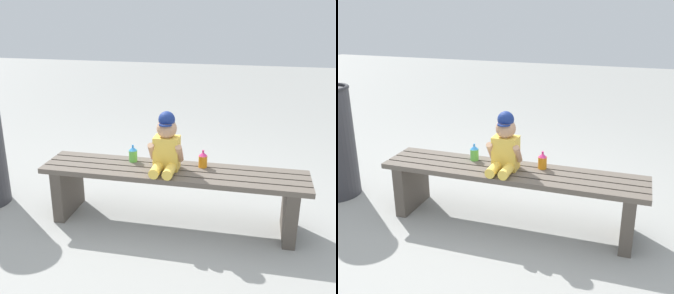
% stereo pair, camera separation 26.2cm
% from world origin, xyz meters
% --- Properties ---
extents(ground_plane, '(16.00, 16.00, 0.00)m').
position_xyz_m(ground_plane, '(0.00, 0.00, 0.00)').
color(ground_plane, '#999993').
extents(park_bench, '(1.82, 0.37, 0.41)m').
position_xyz_m(park_bench, '(0.00, -0.00, 0.29)').
color(park_bench, '#60564C').
rests_on(park_bench, ground_plane).
extents(child_figure, '(0.23, 0.27, 0.40)m').
position_xyz_m(child_figure, '(-0.04, -0.01, 0.58)').
color(child_figure, '#F2C64C').
rests_on(child_figure, park_bench).
extents(sippy_cup_left, '(0.06, 0.06, 0.12)m').
position_xyz_m(sippy_cup_left, '(-0.31, 0.09, 0.47)').
color(sippy_cup_left, '#66CC4C').
rests_on(sippy_cup_left, park_bench).
extents(sippy_cup_right, '(0.06, 0.06, 0.12)m').
position_xyz_m(sippy_cup_right, '(0.19, 0.09, 0.47)').
color(sippy_cup_right, orange).
rests_on(sippy_cup_right, park_bench).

